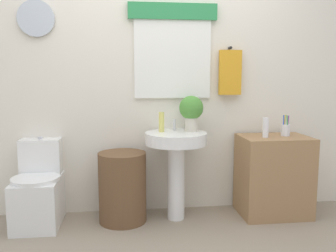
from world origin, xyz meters
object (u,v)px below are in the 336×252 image
(toilet, at_px, (39,192))
(toothbrush_cup, at_px, (285,130))
(potted_plant, at_px, (191,110))
(lotion_bottle, at_px, (266,128))
(laundry_hamper, at_px, (122,187))
(soap_bottle, at_px, (161,122))
(pedestal_sink, at_px, (176,154))
(wooden_cabinet, at_px, (273,176))

(toilet, xyz_separation_m, toothbrush_cup, (2.14, -0.01, 0.49))
(potted_plant, distance_m, lotion_bottle, 0.66)
(laundry_hamper, bearing_deg, lotion_bottle, -1.85)
(potted_plant, relative_size, lotion_bottle, 1.80)
(toilet, distance_m, soap_bottle, 1.19)
(pedestal_sink, height_order, lotion_bottle, lotion_bottle)
(soap_bottle, bearing_deg, laundry_hamper, -171.66)
(laundry_hamper, relative_size, wooden_cabinet, 0.84)
(potted_plant, bearing_deg, lotion_bottle, -8.93)
(toilet, relative_size, potted_plant, 2.33)
(laundry_hamper, height_order, potted_plant, potted_plant)
(lotion_bottle, bearing_deg, toothbrush_cup, 15.99)
(potted_plant, xyz_separation_m, lotion_bottle, (0.64, -0.10, -0.15))
(laundry_hamper, height_order, pedestal_sink, pedestal_sink)
(laundry_hamper, xyz_separation_m, wooden_cabinet, (1.34, 0.00, 0.06))
(toilet, height_order, soap_bottle, soap_bottle)
(laundry_hamper, xyz_separation_m, pedestal_sink, (0.46, -0.00, 0.28))
(wooden_cabinet, height_order, soap_bottle, soap_bottle)
(wooden_cabinet, distance_m, soap_bottle, 1.12)
(soap_bottle, bearing_deg, wooden_cabinet, -2.86)
(toilet, distance_m, pedestal_sink, 1.20)
(laundry_hamper, bearing_deg, toilet, 177.49)
(pedestal_sink, xyz_separation_m, soap_bottle, (-0.12, 0.05, 0.27))
(potted_plant, bearing_deg, laundry_hamper, -174.30)
(soap_bottle, height_order, lotion_bottle, soap_bottle)
(potted_plant, bearing_deg, wooden_cabinet, -4.63)
(toilet, bearing_deg, potted_plant, 1.30)
(pedestal_sink, distance_m, toothbrush_cup, 1.00)
(potted_plant, bearing_deg, toothbrush_cup, -2.70)
(laundry_hamper, xyz_separation_m, lotion_bottle, (1.24, -0.04, 0.50))
(pedestal_sink, bearing_deg, wooden_cabinet, 0.00)
(pedestal_sink, height_order, wooden_cabinet, pedestal_sink)
(toilet, distance_m, toothbrush_cup, 2.20)
(toilet, xyz_separation_m, lotion_bottle, (1.94, -0.07, 0.52))
(pedestal_sink, bearing_deg, lotion_bottle, -2.95)
(wooden_cabinet, distance_m, toothbrush_cup, 0.42)
(toothbrush_cup, bearing_deg, toilet, 179.72)
(soap_bottle, bearing_deg, lotion_bottle, -5.73)
(toilet, height_order, toothbrush_cup, toothbrush_cup)
(pedestal_sink, bearing_deg, soap_bottle, 157.38)
(laundry_hamper, relative_size, toothbrush_cup, 3.24)
(wooden_cabinet, relative_size, toothbrush_cup, 3.84)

